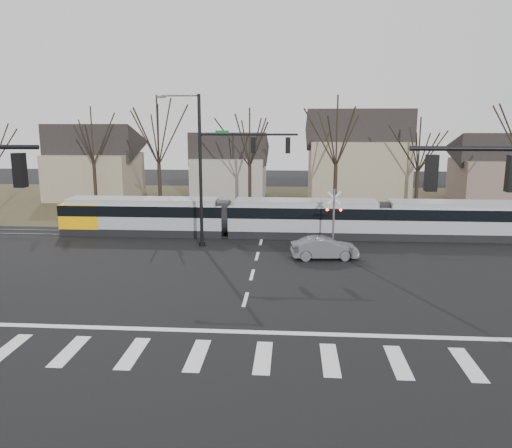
{
  "coord_description": "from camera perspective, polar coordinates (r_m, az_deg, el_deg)",
  "views": [
    {
      "loc": [
        2.15,
        -20.67,
        8.29
      ],
      "look_at": [
        0.0,
        9.0,
        2.3
      ],
      "focal_mm": 35.0,
      "sensor_mm": 36.0,
      "label": 1
    }
  ],
  "objects": [
    {
      "name": "house_a",
      "position": [
        59.12,
        -18.01,
        7.12
      ],
      "size": [
        9.72,
        8.64,
        8.6
      ],
      "color": "gray",
      "rests_on": "ground"
    },
    {
      "name": "tram",
      "position": [
        37.31,
        5.39,
        0.85
      ],
      "size": [
        36.34,
        2.7,
        2.75
      ],
      "color": "gray",
      "rests_on": "ground"
    },
    {
      "name": "house_b",
      "position": [
        57.29,
        -3.06,
        7.04
      ],
      "size": [
        8.64,
        7.56,
        7.65
      ],
      "color": "gray",
      "rests_on": "ground"
    },
    {
      "name": "grass_verge",
      "position": [
        53.36,
        1.79,
        2.45
      ],
      "size": [
        140.0,
        28.0,
        0.01
      ],
      "primitive_type": "cube",
      "color": "#38331E",
      "rests_on": "ground"
    },
    {
      "name": "rail_pair",
      "position": [
        37.46,
        0.75,
        -1.36
      ],
      "size": [
        90.0,
        1.52,
        0.06
      ],
      "color": "#59595E",
      "rests_on": "ground"
    },
    {
      "name": "sedan",
      "position": [
        31.42,
        7.81,
        -2.74
      ],
      "size": [
        2.39,
        4.47,
        1.37
      ],
      "primitive_type": "imported",
      "rotation": [
        0.0,
        0.0,
        1.69
      ],
      "color": "#5A5B63",
      "rests_on": "ground"
    },
    {
      "name": "signal_pole_far",
      "position": [
        33.59,
        -3.69,
        6.94
      ],
      "size": [
        9.28,
        0.44,
        10.2
      ],
      "color": "black",
      "rests_on": "ground"
    },
    {
      "name": "house_c",
      "position": [
        54.19,
        11.51,
        7.92
      ],
      "size": [
        10.8,
        8.64,
        10.1
      ],
      "color": "gray",
      "rests_on": "ground"
    },
    {
      "name": "ground",
      "position": [
        22.38,
        -1.7,
        -10.37
      ],
      "size": [
        140.0,
        140.0,
        0.0
      ],
      "primitive_type": "plane",
      "color": "black"
    },
    {
      "name": "rail_crossing_signal",
      "position": [
        34.19,
        8.85,
        0.45
      ],
      "size": [
        1.08,
        0.36,
        4.0
      ],
      "color": "#59595B",
      "rests_on": "ground"
    },
    {
      "name": "house_d",
      "position": [
        59.96,
        25.66,
        6.14
      ],
      "size": [
        8.64,
        7.56,
        7.65
      ],
      "color": "brown",
      "rests_on": "ground"
    },
    {
      "name": "lane_dashes",
      "position": [
        37.66,
        0.77,
        -1.32
      ],
      "size": [
        0.18,
        30.0,
        0.01
      ],
      "color": "silver",
      "rests_on": "ground"
    },
    {
      "name": "crosswalk",
      "position": [
        18.74,
        -2.98,
        -14.87
      ],
      "size": [
        27.0,
        2.6,
        0.01
      ],
      "color": "silver",
      "rests_on": "ground"
    },
    {
      "name": "stop_line",
      "position": [
        20.72,
        -2.21,
        -12.19
      ],
      "size": [
        28.0,
        0.35,
        0.01
      ],
      "primitive_type": "cube",
      "color": "silver",
      "rests_on": "ground"
    },
    {
      "name": "tree_row",
      "position": [
        46.79,
        3.99,
        7.32
      ],
      "size": [
        59.2,
        7.2,
        10.0
      ],
      "color": "black",
      "rests_on": "ground"
    }
  ]
}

